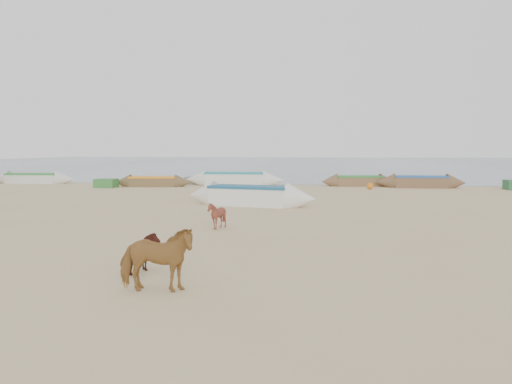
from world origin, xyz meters
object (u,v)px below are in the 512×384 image
calf_right (144,254)px  near_canoe (250,196)px  cow_adult (156,259)px  calf_front (217,215)px

calf_right → near_canoe: 13.21m
near_canoe → calf_right: bearing=-79.3°
cow_adult → near_canoe: cow_adult is taller
calf_right → near_canoe: bearing=-21.4°
calf_front → near_canoe: near_canoe is taller
calf_right → near_canoe: (0.53, 13.20, 0.06)m
calf_front → calf_right: 6.12m
near_canoe → cow_adult: bearing=-76.2°
calf_right → cow_adult: bearing=-171.4°
calf_front → calf_right: bearing=-31.4°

